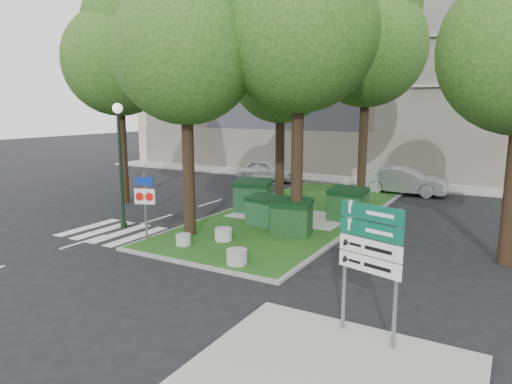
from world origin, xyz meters
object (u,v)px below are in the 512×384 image
Objects in this scene: tree_median_near_right at (302,17)px; directional_sign at (371,251)px; bollard_left at (183,240)px; tree_street_left at (120,50)px; bollard_right at (237,257)px; litter_bin at (342,210)px; dumpster_c at (292,217)px; dumpster_d at (348,205)px; tree_median_near_left at (188,37)px; dumpster_b at (264,210)px; street_lamp at (120,150)px; traffic_sign_pole at (145,198)px; car_silver at (404,181)px; dumpster_a at (253,196)px; tree_median_far at (370,35)px; tree_median_mid at (283,62)px; bollard_mid at (223,234)px; car_white at (267,170)px.

directional_sign is at bearing -55.11° from tree_median_near_right.
tree_street_left is at bearing 147.64° from bollard_left.
litter_bin reaches higher than bollard_right.
bollard_right is at bearing -100.36° from dumpster_c.
dumpster_d is at bearing -4.22° from litter_bin.
dumpster_b is at bearing 56.48° from tree_median_near_left.
tree_median_near_left reaches higher than dumpster_b.
traffic_sign_pole is at bearing -25.32° from street_lamp.
tree_median_near_left is 0.92× the size of tree_median_near_right.
tree_median_near_right is at bearing 29.01° from dumpster_c.
dumpster_d is 8.02m from car_silver.
bollard_left is at bearing -98.08° from dumpster_a.
dumpster_c is 1.02× the size of dumpster_d.
dumpster_c is at bearing 29.02° from tree_median_near_left.
dumpster_d is at bearing -81.12° from tree_median_far.
dumpster_a is at bearing -101.36° from tree_median_mid.
tree_median_far is 16.02m from directional_sign.
dumpster_a is at bearing 116.29° from bollard_right.
tree_median_near_right is 8.06m from litter_bin.
tree_median_far is at bearing 95.68° from litter_bin.
tree_median_near_right is 6.96× the size of dumpster_c.
dumpster_b reaches higher than bollard_mid.
dumpster_a is at bearing -125.42° from tree_median_far.
tree_median_mid is 1.99× the size of street_lamp.
tree_median_mid is at bearing 90.65° from bollard_left.
bollard_right is 7.45m from street_lamp.
dumpster_a is (-3.42, 2.41, -7.14)m from tree_median_near_right.
tree_median_near_left reaches higher than directional_sign.
tree_median_far is 18.59× the size of bollard_right.
directional_sign is (8.07, -4.56, -5.30)m from tree_median_near_left.
tree_median_far is 14.05m from bollard_right.
tree_median_near_right reaches higher than tree_street_left.
directional_sign is at bearing -72.72° from tree_median_far.
street_lamp is at bearing -178.52° from bollard_mid.
street_lamp is 13.83m from car_white.
traffic_sign_pole is at bearing 154.52° from car_silver.
dumpster_a reaches higher than bollard_right.
tree_median_far reaches higher than tree_median_near_right.
tree_median_far is at bearing 88.47° from tree_median_near_right.
dumpster_b is (8.68, -0.96, -6.93)m from tree_street_left.
tree_median_mid is at bearing 98.49° from bollard_mid.
car_white is (-5.69, 10.79, -0.01)m from dumpster_b.
tree_median_far reaches higher than dumpster_a.
traffic_sign_pole is at bearing -129.65° from litter_bin.
directional_sign is 21.63m from car_white.
street_lamp is (-3.97, 1.04, 2.86)m from bollard_left.
bollard_mid is at bearing -102.90° from tree_median_far.
street_lamp reaches higher than traffic_sign_pole.
car_silver reaches higher than car_white.
tree_median_near_left reaches higher than dumpster_a.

